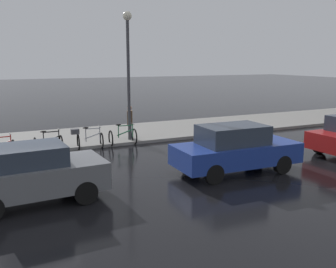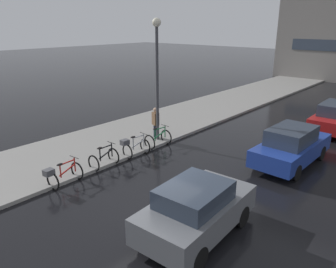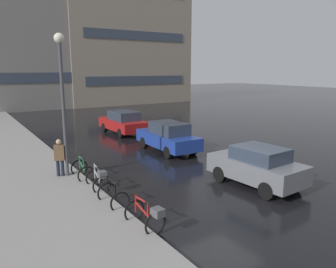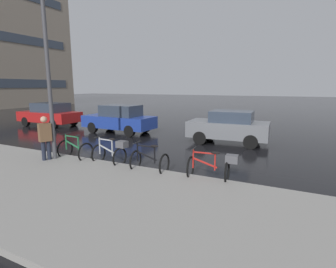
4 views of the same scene
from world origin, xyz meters
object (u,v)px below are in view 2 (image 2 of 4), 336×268
bicycle_nearest (62,174)px  bicycle_second (104,159)px  pedestrian (156,122)px  car_blue (291,146)px  bicycle_farthest (158,139)px  car_grey (196,209)px  streetlamp (157,64)px  bicycle_third (134,147)px

bicycle_nearest → bicycle_second: bearing=94.5°
pedestrian → car_blue: bearing=13.5°
bicycle_second → car_blue: (5.64, 5.37, 0.43)m
bicycle_farthest → bicycle_nearest: bearing=-88.8°
bicycle_nearest → car_grey: car_grey is taller
bicycle_farthest → pedestrian: bearing=140.5°
bicycle_farthest → streetlamp: size_ratio=0.20×
bicycle_farthest → car_blue: size_ratio=0.27×
car_blue → bicycle_second: bearing=-136.4°
bicycle_nearest → bicycle_third: bicycle_third is taller
bicycle_farthest → pedestrian: size_ratio=0.70×
bicycle_nearest → bicycle_second: 2.06m
bicycle_second → bicycle_nearest: bearing=-85.5°
bicycle_farthest → car_grey: (5.53, -4.40, 0.40)m
bicycle_farthest → car_blue: bearing=20.9°
pedestrian → streetlamp: bearing=-24.4°
bicycle_second → bicycle_farthest: 3.23m
pedestrian → streetlamp: streetlamp is taller
bicycle_farthest → streetlamp: streetlamp is taller
car_blue → pedestrian: (-6.35, -1.52, 0.13)m
car_grey → streetlamp: 8.35m
car_blue → pedestrian: 6.53m
bicycle_second → streetlamp: size_ratio=0.19×
bicycle_third → bicycle_farthest: size_ratio=1.13×
bicycle_nearest → bicycle_farthest: bicycle_farthest is taller
bicycle_third → car_grey: car_grey is taller
bicycle_nearest → car_blue: bearing=53.5°
bicycle_third → bicycle_farthest: 1.66m
bicycle_nearest → bicycle_farthest: 5.28m
bicycle_third → car_grey: (5.47, -2.74, 0.31)m
bicycle_nearest → bicycle_farthest: (-0.12, 5.28, -0.07)m
car_blue → streetlamp: bearing=-165.0°
bicycle_second → bicycle_third: (0.11, 1.57, 0.11)m
car_blue → streetlamp: (-6.10, -1.64, 3.05)m
bicycle_farthest → car_grey: bearing=-38.5°
bicycle_second → pedestrian: bearing=100.3°
bicycle_nearest → car_blue: 9.23m
car_grey → pedestrian: pedestrian is taller
car_blue → bicycle_third: bearing=-145.5°
car_grey → bicycle_third: bearing=153.4°
car_blue → streetlamp: streetlamp is taller
bicycle_third → streetlamp: (-0.56, 2.16, 3.38)m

